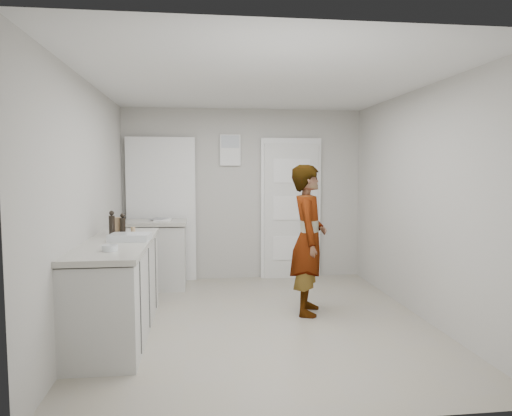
{
  "coord_description": "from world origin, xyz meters",
  "views": [
    {
      "loc": [
        -0.63,
        -4.7,
        1.61
      ],
      "look_at": [
        -0.01,
        0.4,
        1.18
      ],
      "focal_mm": 32.0,
      "sensor_mm": 36.0,
      "label": 1
    }
  ],
  "objects": [
    {
      "name": "ground",
      "position": [
        0.0,
        0.0,
        0.0
      ],
      "size": [
        4.0,
        4.0,
        0.0
      ],
      "primitive_type": "plane",
      "color": "#9E9684",
      "rests_on": "ground"
    },
    {
      "name": "room_shell",
      "position": [
        -0.17,
        1.95,
        1.02
      ],
      "size": [
        4.0,
        4.0,
        4.0
      ],
      "color": "#B0AEA6",
      "rests_on": "ground"
    },
    {
      "name": "main_counter",
      "position": [
        -1.45,
        -0.2,
        0.43
      ],
      "size": [
        0.64,
        1.96,
        0.93
      ],
      "color": "silver",
      "rests_on": "ground"
    },
    {
      "name": "side_counter",
      "position": [
        -1.25,
        1.55,
        0.43
      ],
      "size": [
        0.84,
        0.61,
        0.93
      ],
      "color": "silver",
      "rests_on": "ground"
    },
    {
      "name": "person",
      "position": [
        0.56,
        0.24,
        0.84
      ],
      "size": [
        0.54,
        0.69,
        1.67
      ],
      "primitive_type": "imported",
      "rotation": [
        0.0,
        0.0,
        1.31
      ],
      "color": "silver",
      "rests_on": "ground"
    },
    {
      "name": "cake_mix_box",
      "position": [
        -1.54,
        0.27,
        1.02
      ],
      "size": [
        0.11,
        0.06,
        0.18
      ],
      "primitive_type": "cube",
      "rotation": [
        0.0,
        0.0,
        0.08
      ],
      "color": "#9B724D",
      "rests_on": "main_counter"
    },
    {
      "name": "spice_jar",
      "position": [
        -1.36,
        0.3,
        0.96
      ],
      "size": [
        0.05,
        0.05,
        0.07
      ],
      "primitive_type": "cylinder",
      "color": "tan",
      "rests_on": "main_counter"
    },
    {
      "name": "oil_cruet_a",
      "position": [
        -1.46,
        0.23,
        1.03
      ],
      "size": [
        0.06,
        0.06,
        0.23
      ],
      "color": "black",
      "rests_on": "main_counter"
    },
    {
      "name": "oil_cruet_b",
      "position": [
        -1.54,
        0.08,
        1.06
      ],
      "size": [
        0.06,
        0.06,
        0.27
      ],
      "color": "black",
      "rests_on": "main_counter"
    },
    {
      "name": "baking_dish",
      "position": [
        -1.32,
        -0.18,
        0.96
      ],
      "size": [
        0.4,
        0.3,
        0.07
      ],
      "rotation": [
        0.0,
        0.0,
        -0.09
      ],
      "color": "silver",
      "rests_on": "main_counter"
    },
    {
      "name": "egg_bowl",
      "position": [
        -1.41,
        -0.75,
        0.95
      ],
      "size": [
        0.13,
        0.13,
        0.05
      ],
      "color": "silver",
      "rests_on": "main_counter"
    },
    {
      "name": "papers",
      "position": [
        -1.15,
        1.62,
        0.93
      ],
      "size": [
        0.23,
        0.29,
        0.01
      ],
      "primitive_type": "cube",
      "rotation": [
        0.0,
        0.0,
        -0.02
      ],
      "color": "white",
      "rests_on": "side_counter"
    }
  ]
}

